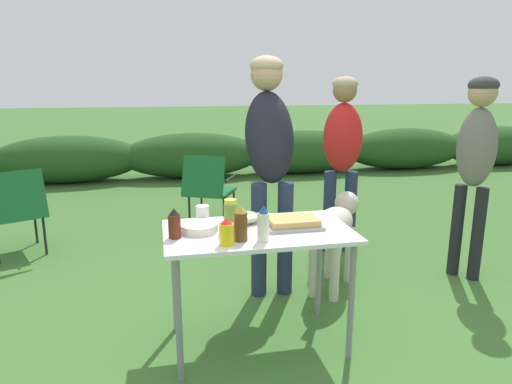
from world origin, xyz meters
TOP-DOWN VIEW (x-y plane):
  - ground_plane at (0.00, 0.00)m, footprint 60.00×60.00m
  - shrub_hedge at (0.00, 5.28)m, footprint 14.40×0.90m
  - folding_table at (0.00, 0.00)m, footprint 1.10×0.64m
  - food_tray at (0.22, 0.01)m, footprint 0.33×0.24m
  - plate_stack at (-0.34, 0.04)m, footprint 0.22×0.22m
  - mixing_bowl at (-0.04, 0.17)m, footprint 0.19×0.19m
  - paper_cup_stack at (-0.30, 0.21)m, footprint 0.08×0.08m
  - bbq_sauce_bottle at (-0.48, -0.04)m, footprint 0.07×0.07m
  - mustard_bottle at (-0.22, -0.21)m, footprint 0.08×0.08m
  - beer_bottle at (-0.13, -0.16)m, footprint 0.07×0.07m
  - mayo_bottle at (-0.01, -0.20)m, footprint 0.06×0.06m
  - relish_jar at (-0.16, 0.02)m, footprint 0.08×0.08m
  - standing_person_in_navy_coat at (0.26, 0.78)m, footprint 0.39×0.53m
  - standing_person_in_olive_jacket at (1.90, 0.62)m, footprint 0.35×0.37m
  - standing_person_with_beanie at (1.10, 1.41)m, footprint 0.41×0.34m
  - dog at (0.77, 0.68)m, footprint 0.64×0.75m
  - camp_chair_green_behind_table at (-0.03, 2.41)m, footprint 0.67×0.73m
  - camp_chair_near_hedge at (-1.86, 1.89)m, footprint 0.66×0.73m

SIDE VIEW (x-z plane):
  - ground_plane at x=0.00m, z-range 0.00..0.00m
  - shrub_hedge at x=0.00m, z-range 0.00..0.76m
  - camp_chair_green_behind_table at x=-0.03m, z-range 0.05..0.88m
  - camp_chair_near_hedge at x=-1.86m, z-range 0.05..0.88m
  - dog at x=0.77m, z-range 0.13..0.85m
  - folding_table at x=0.00m, z-range 0.29..1.03m
  - plate_stack at x=-0.34m, z-range 0.74..0.79m
  - food_tray at x=0.22m, z-range 0.74..0.79m
  - mixing_bowl at x=-0.04m, z-range 0.74..0.80m
  - paper_cup_stack at x=-0.30m, z-range 0.74..0.85m
  - mustard_bottle at x=-0.22m, z-range 0.74..0.89m
  - bbq_sauce_bottle at x=-0.48m, z-range 0.74..0.91m
  - relish_jar at x=-0.16m, z-range 0.74..0.93m
  - mayo_bottle at x=-0.01m, z-range 0.73..0.94m
  - beer_bottle at x=-0.13m, z-range 0.73..0.94m
  - standing_person_with_beanie at x=1.10m, z-range 0.20..1.84m
  - standing_person_in_olive_jacket at x=1.90m, z-range 0.23..1.87m
  - standing_person_in_navy_coat at x=0.26m, z-range 0.24..2.03m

